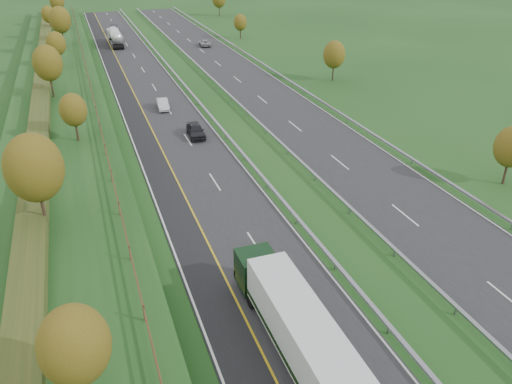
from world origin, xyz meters
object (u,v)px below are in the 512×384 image
(box_lorry, at_px, (300,334))
(road_tanker, at_px, (115,36))
(car_dark_near, at_px, (196,130))
(car_small_far, at_px, (114,30))
(car_silver_mid, at_px, (163,104))
(car_oncoming, at_px, (205,43))

(box_lorry, distance_m, road_tanker, 96.48)
(car_dark_near, bearing_deg, road_tanker, 96.75)
(road_tanker, distance_m, car_small_far, 14.60)
(road_tanker, height_order, car_silver_mid, road_tanker)
(box_lorry, xyz_separation_m, car_small_far, (0.71, 111.01, -1.48))
(car_small_far, bearing_deg, car_silver_mid, -83.89)
(road_tanker, relative_size, car_small_far, 2.01)
(car_dark_near, xyz_separation_m, car_small_far, (-2.29, 73.87, 0.02))
(car_small_far, relative_size, car_oncoming, 1.19)
(car_dark_near, xyz_separation_m, car_silver_mid, (-1.84, 11.91, -0.09))
(car_dark_near, relative_size, car_silver_mid, 1.09)
(car_dark_near, xyz_separation_m, car_oncoming, (14.62, 51.83, -0.14))
(box_lorry, xyz_separation_m, car_oncoming, (17.62, 88.97, -1.64))
(road_tanker, bearing_deg, car_dark_near, -86.73)
(car_dark_near, bearing_deg, car_small_far, 95.25)
(car_small_far, bearing_deg, box_lorry, -84.68)
(car_silver_mid, distance_m, car_oncoming, 43.18)
(road_tanker, distance_m, car_dark_near, 59.45)
(car_oncoming, bearing_deg, car_silver_mid, 72.35)
(box_lorry, height_order, road_tanker, box_lorry)
(box_lorry, relative_size, car_oncoming, 3.48)
(road_tanker, distance_m, car_oncoming, 19.56)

